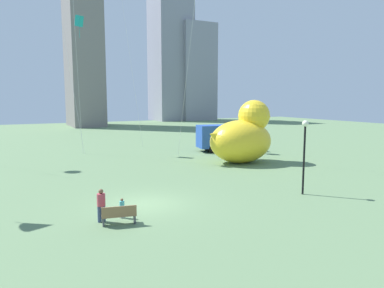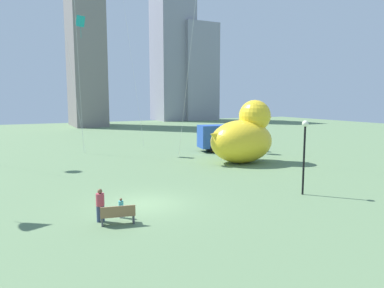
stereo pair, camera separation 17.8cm
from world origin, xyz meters
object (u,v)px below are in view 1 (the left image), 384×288
at_px(person_adult, 101,204).
at_px(kite_teal, 79,22).
at_px(giant_inflatable_duck, 243,136).
at_px(park_bench, 119,215).
at_px(box_truck, 224,138).
at_px(lamppost, 305,144).
at_px(person_child, 122,207).

height_order(person_adult, kite_teal, kite_teal).
xyz_separation_m(person_adult, giant_inflatable_duck, (14.90, 9.87, 1.51)).
distance_m(giant_inflatable_duck, kite_teal, 20.82).
height_order(park_bench, box_truck, box_truck).
height_order(giant_inflatable_duck, kite_teal, kite_teal).
bearing_deg(kite_teal, giant_inflatable_duck, -49.33).
distance_m(giant_inflatable_duck, lamppost, 10.97).
bearing_deg(park_bench, giant_inflatable_duck, 36.65).
xyz_separation_m(park_bench, person_child, (0.39, 0.87, 0.06)).
bearing_deg(giant_inflatable_duck, kite_teal, 130.67).
distance_m(person_child, box_truck, 23.06).
xyz_separation_m(person_child, box_truck, (16.10, 16.48, 0.91)).
height_order(person_child, box_truck, box_truck).
distance_m(park_bench, kite_teal, 27.43).
distance_m(person_child, kite_teal, 26.61).
distance_m(park_bench, giant_inflatable_duck, 17.90).
height_order(lamppost, kite_teal, kite_teal).
xyz_separation_m(person_adult, person_child, (1.01, 0.11, -0.33)).
bearing_deg(box_truck, lamppost, -106.96).
relative_size(person_adult, box_truck, 0.25).
xyz_separation_m(park_bench, giant_inflatable_duck, (14.28, 10.63, 1.90)).
height_order(person_adult, lamppost, lamppost).
bearing_deg(kite_teal, person_child, -96.08).
distance_m(person_child, giant_inflatable_duck, 17.07).
height_order(giant_inflatable_duck, lamppost, giant_inflatable_duck).
relative_size(person_child, box_truck, 0.15).
distance_m(lamppost, box_truck, 18.10).
distance_m(park_bench, person_child, 0.96).
distance_m(park_bench, lamppost, 11.53).
height_order(person_adult, box_truck, box_truck).
xyz_separation_m(park_bench, person_adult, (-0.62, 0.76, 0.39)).
bearing_deg(giant_inflatable_duck, person_child, -144.93).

